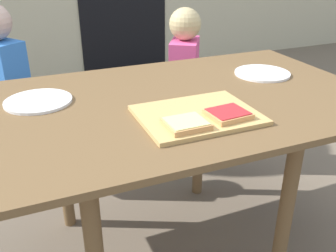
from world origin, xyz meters
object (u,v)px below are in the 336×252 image
at_px(dining_table, 161,120).
at_px(cutting_board, 197,115).
at_px(plate_white_left, 38,101).
at_px(pizza_slice_near_right, 228,114).
at_px(pizza_slice_near_left, 186,124).
at_px(child_left, 6,90).
at_px(plate_white_right, 262,73).
at_px(child_right, 184,80).

distance_m(dining_table, cutting_board, 0.20).
relative_size(cutting_board, plate_white_left, 1.61).
height_order(pizza_slice_near_right, pizza_slice_near_left, same).
distance_m(pizza_slice_near_right, child_left, 1.21).
distance_m(pizza_slice_near_right, plate_white_left, 0.66).
xyz_separation_m(pizza_slice_near_right, plate_white_right, (0.38, 0.35, -0.02)).
bearing_deg(child_left, plate_white_left, -79.18).
xyz_separation_m(pizza_slice_near_left, child_left, (-0.50, 1.02, -0.17)).
relative_size(pizza_slice_near_left, child_right, 0.14).
relative_size(plate_white_left, child_left, 0.24).
height_order(dining_table, pizza_slice_near_right, pizza_slice_near_right).
distance_m(cutting_board, plate_white_left, 0.57).
bearing_deg(pizza_slice_near_left, child_left, 116.29).
bearing_deg(cutting_board, child_right, 67.72).
relative_size(plate_white_left, plate_white_right, 1.00).
distance_m(plate_white_left, plate_white_right, 0.92).
bearing_deg(child_right, pizza_slice_near_left, -114.67).
bearing_deg(plate_white_left, cutting_board, -35.37).
distance_m(plate_white_right, child_right, 0.58).
bearing_deg(plate_white_right, cutting_board, -147.43).
relative_size(cutting_board, child_left, 0.39).
bearing_deg(plate_white_right, plate_white_left, 177.73).
xyz_separation_m(pizza_slice_near_left, plate_white_right, (0.53, 0.37, -0.02)).
bearing_deg(pizza_slice_near_right, pizza_slice_near_left, -174.82).
bearing_deg(child_right, plate_white_right, -77.90).
bearing_deg(dining_table, pizza_slice_near_right, -61.03).
xyz_separation_m(plate_white_right, child_left, (-1.04, 0.65, -0.15)).
height_order(cutting_board, pizza_slice_near_left, pizza_slice_near_left).
xyz_separation_m(cutting_board, plate_white_right, (0.46, 0.29, -0.00)).
relative_size(dining_table, child_left, 1.64).
bearing_deg(plate_white_left, child_left, 100.82).
bearing_deg(dining_table, child_left, 124.32).
bearing_deg(pizza_slice_near_right, plate_white_left, 144.05).
bearing_deg(pizza_slice_near_left, child_right, 65.33).
bearing_deg(child_right, pizza_slice_near_right, -106.52).
xyz_separation_m(dining_table, plate_white_left, (-0.40, 0.15, 0.08)).
xyz_separation_m(child_left, child_right, (0.92, -0.11, -0.03)).
height_order(pizza_slice_near_left, child_left, child_left).
height_order(dining_table, plate_white_right, plate_white_right).
distance_m(cutting_board, child_right, 0.92).
bearing_deg(plate_white_left, plate_white_right, -2.27).
bearing_deg(child_right, child_left, 173.07).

